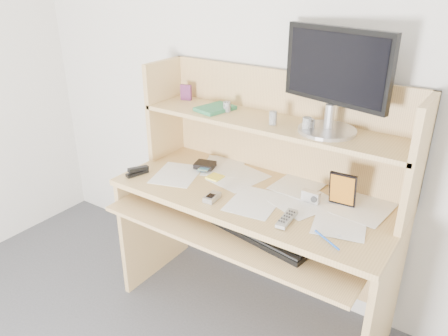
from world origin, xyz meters
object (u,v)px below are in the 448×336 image
Objects in this scene: keyboard at (263,233)px; game_case at (343,189)px; tv_remote at (287,219)px; monitor at (335,78)px; desk at (261,196)px.

game_case reaches higher than keyboard.
tv_remote reaches higher than keyboard.
tv_remote is 0.31m from game_case.
monitor is at bearing 79.00° from keyboard.
tv_remote is at bearing -124.47° from game_case.
tv_remote is at bearing -41.95° from desk.
keyboard is 0.75m from monitor.
tv_remote is at bearing -81.05° from monitor.
desk is 8.66× the size of tv_remote.
keyboard is 3.02× the size of game_case.
tv_remote is 0.31× the size of monitor.
desk is 2.71× the size of keyboard.
desk is 0.30m from keyboard.
keyboard is 0.14m from tv_remote.
game_case is 0.50m from monitor.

